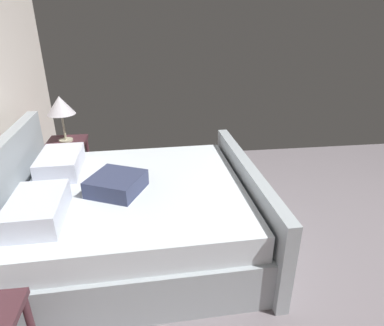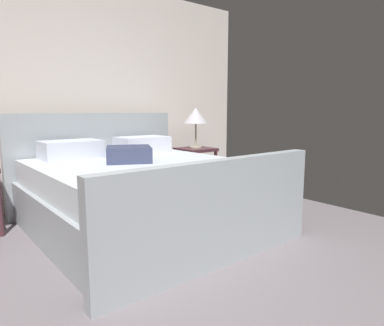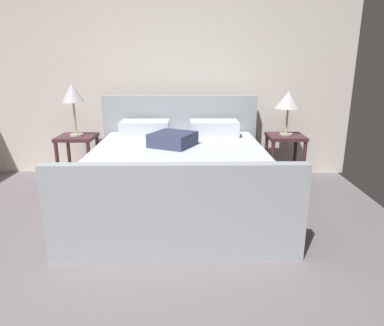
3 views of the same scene
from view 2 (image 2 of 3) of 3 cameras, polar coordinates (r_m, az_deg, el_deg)
wall_back at (r=4.10m, az=-23.42°, el=10.72°), size 5.34×0.12×2.56m
bed at (r=3.22m, az=-8.61°, el=-4.75°), size 1.98×2.16×1.06m
nightstand_right at (r=4.56m, az=0.62°, el=0.09°), size 0.44×0.44×0.60m
table_lamp_right at (r=4.51m, az=0.63°, el=7.83°), size 0.32×0.32×0.53m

